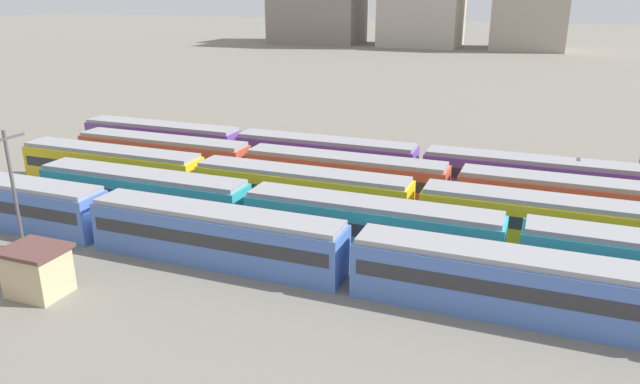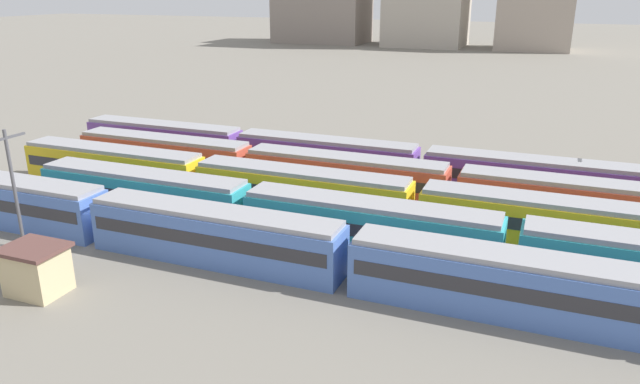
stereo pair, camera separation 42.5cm
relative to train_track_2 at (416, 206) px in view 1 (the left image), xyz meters
The scene contains 7 objects.
ground_plane 20.95m from the train_track_2, behind, with size 600.00×600.00×0.00m, color slate.
train_track_2 is the anchor object (origin of this frame).
train_track_3 9.15m from the train_track_2, 145.37° to the left, with size 55.80×3.06×3.75m.
train_track_4 12.86m from the train_track_2, 53.97° to the left, with size 93.60×3.06×3.75m.
catenary_pole_0 28.83m from the train_track_2, 152.26° to the right, with size 0.24×3.20×8.54m.
signal_hut 26.28m from the train_track_2, 136.25° to the right, with size 3.60×3.00×3.04m.
distant_building_0 163.92m from the train_track_2, 113.83° to the left, with size 29.47×19.12×21.07m, color gray.
Camera 1 is at (29.15, -31.60, 17.57)m, focal length 33.37 mm.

